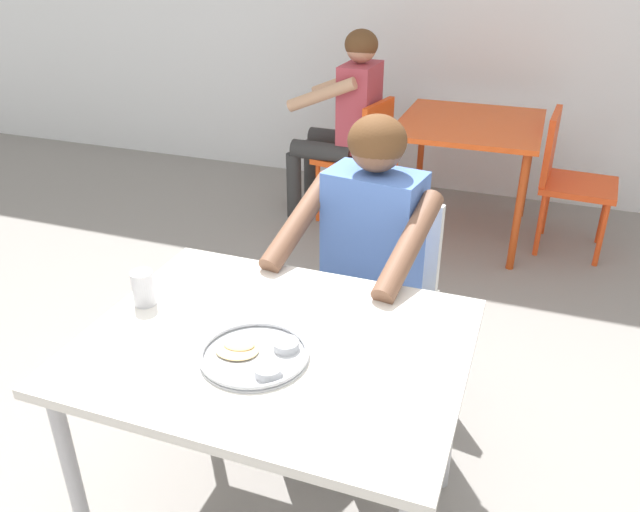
% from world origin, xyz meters
% --- Properties ---
extents(table_foreground, '(1.06, 0.83, 0.75)m').
position_xyz_m(table_foreground, '(0.09, 0.07, 0.67)').
color(table_foreground, silver).
rests_on(table_foreground, ground).
extents(thali_tray, '(0.30, 0.30, 0.03)m').
position_xyz_m(thali_tray, '(0.07, -0.02, 0.76)').
color(thali_tray, '#B7BABF').
rests_on(thali_tray, table_foreground).
extents(drinking_cup, '(0.07, 0.07, 0.11)m').
position_xyz_m(drinking_cup, '(-0.36, 0.11, 0.80)').
color(drinking_cup, silver).
rests_on(drinking_cup, table_foreground).
extents(chair_foreground, '(0.46, 0.47, 0.83)m').
position_xyz_m(chair_foreground, '(0.18, 0.91, 0.49)').
color(chair_foreground, silver).
rests_on(chair_foreground, ground).
extents(diner_foreground, '(0.55, 0.59, 1.21)m').
position_xyz_m(diner_foreground, '(0.16, 0.69, 0.72)').
color(diner_foreground, black).
rests_on(diner_foreground, ground).
extents(table_background_red, '(0.84, 0.93, 0.73)m').
position_xyz_m(table_background_red, '(0.28, 2.57, 0.65)').
color(table_background_red, '#E04C19').
rests_on(table_background_red, ground).
extents(chair_red_left, '(0.47, 0.47, 0.82)m').
position_xyz_m(chair_red_left, '(-0.38, 2.54, 0.48)').
color(chair_red_left, '#F15018').
rests_on(chair_red_left, ground).
extents(chair_red_right, '(0.45, 0.44, 0.83)m').
position_xyz_m(chair_red_right, '(0.87, 2.56, 0.48)').
color(chair_red_right, '#E6471A').
rests_on(chair_red_right, ground).
extents(patron_background, '(0.56, 0.50, 1.23)m').
position_xyz_m(patron_background, '(-0.51, 2.57, 0.73)').
color(patron_background, '#313131').
rests_on(patron_background, ground).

